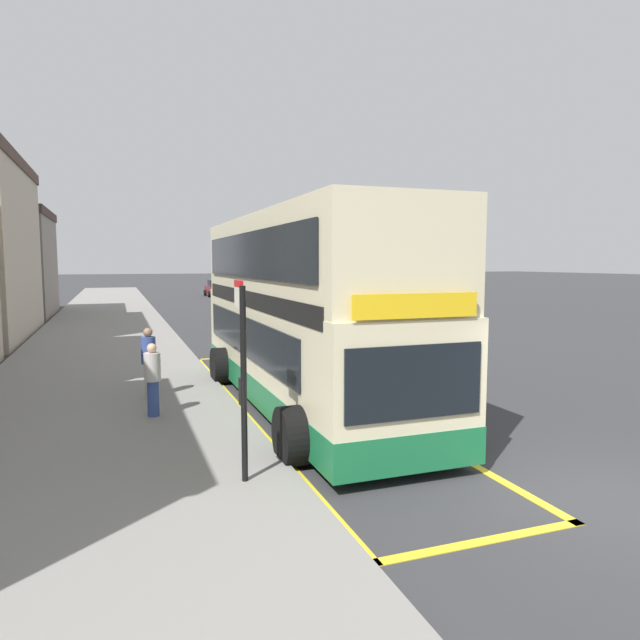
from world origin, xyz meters
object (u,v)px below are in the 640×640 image
(pedestrian_waiting_near_sign, at_px, (149,360))
(pedestrian_further_back, at_px, (153,377))
(parked_car_white_distant, at_px, (240,295))
(parked_car_maroon_behind, at_px, (217,288))
(bus_stop_sign, at_px, (242,366))
(double_decker_bus, at_px, (302,317))

(pedestrian_waiting_near_sign, relative_size, pedestrian_further_back, 1.08)
(parked_car_white_distant, xyz_separation_m, pedestrian_waiting_near_sign, (-8.43, -29.39, 0.24))
(parked_car_maroon_behind, relative_size, pedestrian_waiting_near_sign, 2.53)
(parked_car_white_distant, bearing_deg, pedestrian_further_back, -107.37)
(pedestrian_waiting_near_sign, distance_m, pedestrian_further_back, 1.78)
(parked_car_maroon_behind, relative_size, pedestrian_further_back, 2.74)
(bus_stop_sign, height_order, parked_car_maroon_behind, bus_stop_sign)
(bus_stop_sign, bearing_deg, pedestrian_waiting_near_sign, 99.86)
(double_decker_bus, relative_size, parked_car_white_distant, 2.53)
(parked_car_maroon_behind, height_order, pedestrian_further_back, pedestrian_further_back)
(bus_stop_sign, bearing_deg, double_decker_bus, 61.98)
(bus_stop_sign, relative_size, parked_car_maroon_behind, 0.70)
(bus_stop_sign, bearing_deg, pedestrian_further_back, 104.32)
(bus_stop_sign, xyz_separation_m, pedestrian_waiting_near_sign, (-1.01, 5.83, -0.80))
(bus_stop_sign, bearing_deg, parked_car_white_distant, 78.10)
(bus_stop_sign, distance_m, pedestrian_waiting_near_sign, 5.97)
(pedestrian_further_back, bearing_deg, bus_stop_sign, -75.68)
(pedestrian_further_back, bearing_deg, double_decker_bus, 6.63)
(double_decker_bus, distance_m, pedestrian_waiting_near_sign, 3.79)
(pedestrian_further_back, bearing_deg, parked_car_maroon_behind, 78.67)
(double_decker_bus, xyz_separation_m, pedestrian_further_back, (-3.40, -0.40, -1.10))
(bus_stop_sign, distance_m, pedestrian_further_back, 4.27)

